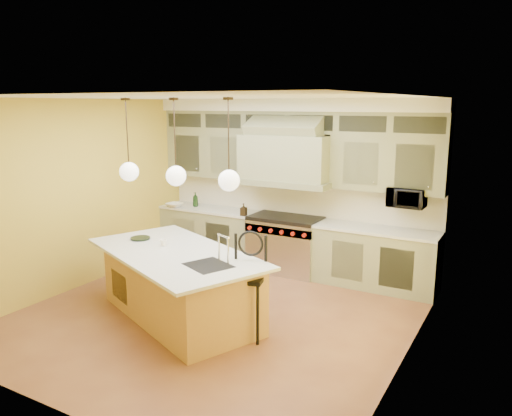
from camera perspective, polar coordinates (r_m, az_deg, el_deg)
The scene contains 18 objects.
floor at distance 6.94m, azimuth -4.64°, elevation -12.18°, with size 5.00×5.00×0.00m, color brown.
ceiling at distance 6.35m, azimuth -5.08°, elevation 12.50°, with size 5.00×5.00×0.00m, color white.
wall_back at distance 8.64m, azimuth 4.52°, elevation 2.66°, with size 5.00×5.00×0.00m, color gold.
wall_front at distance 4.71m, azimuth -22.29°, elevation -5.99°, with size 5.00×5.00×0.00m, color gold.
wall_left at distance 8.14m, azimuth -19.56°, elevation 1.45°, with size 5.00×5.00×0.00m, color gold.
wall_right at distance 5.52m, azimuth 17.18°, elevation -3.09°, with size 5.00×5.00×0.00m, color gold.
back_cabinetry at distance 8.40m, azimuth 3.75°, elevation 2.27°, with size 5.00×0.77×2.90m.
range at distance 8.53m, azimuth 3.40°, elevation -4.08°, with size 1.20×0.74×0.96m.
kitchen_island at distance 6.80m, azimuth -8.72°, elevation -8.55°, with size 2.98×2.33×1.35m.
counter_stool at distance 6.13m, azimuth -1.01°, elevation -7.95°, with size 0.55×0.55×1.30m.
microwave at distance 7.78m, azimuth 16.84°, elevation 1.17°, with size 0.54×0.37×0.30m, color black.
oil_bottle_a at distance 9.36m, azimuth -6.94°, elevation 0.98°, with size 0.10×0.10×0.27m, color black.
oil_bottle_b at distance 8.53m, azimuth -1.43°, elevation -0.18°, with size 0.10×0.10×0.21m, color black.
fruit_bowl at distance 9.39m, azimuth -9.29°, elevation 0.34°, with size 0.30×0.30×0.07m, color white.
cup at distance 6.93m, azimuth -10.53°, elevation -3.92°, with size 0.10×0.10×0.09m, color white.
pendant_left at distance 6.97m, azimuth -14.31°, elevation 4.28°, with size 0.26×0.26×1.11m.
pendant_center at distance 6.44m, azimuth -9.13°, elevation 3.91°, with size 0.26×0.26×1.11m.
pendant_right at distance 5.98m, azimuth -3.11°, elevation 3.43°, with size 0.26×0.26×1.11m.
Camera 1 is at (3.59, -5.24, 2.82)m, focal length 35.00 mm.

